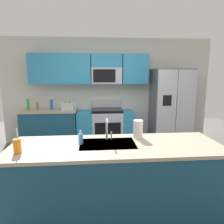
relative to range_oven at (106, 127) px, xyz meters
name	(u,v)px	position (x,y,z in m)	size (l,w,h in m)	color
ground_plane	(117,181)	(0.08, -1.80, -0.44)	(9.00, 9.00, 0.00)	#66605B
kitchen_wall_unit	(102,84)	(-0.06, 0.28, 1.03)	(5.20, 0.43, 2.60)	beige
back_counter	(50,128)	(-1.33, 0.00, 0.01)	(1.29, 0.63, 0.90)	navy
range_oven	(106,127)	(0.00, 0.00, 0.00)	(1.36, 0.61, 1.10)	#B7BABF
refrigerator	(170,107)	(1.59, -0.07, 0.48)	(0.90, 0.76, 1.85)	#4C4F54
island_counter	(116,179)	(-0.01, -2.54, 0.01)	(2.55, 0.86, 0.90)	navy
toaster	(68,106)	(-0.89, -0.05, 0.55)	(0.28, 0.16, 0.18)	#B7BABF
pepper_mill	(38,106)	(-1.60, 0.00, 0.55)	(0.05, 0.05, 0.19)	brown
bottle_blue	(52,105)	(-1.27, 0.00, 0.58)	(0.07, 0.07, 0.24)	blue
bottle_green	(28,105)	(-1.80, -0.02, 0.59)	(0.06, 0.06, 0.26)	green
sink_faucet	(107,127)	(-0.10, -2.34, 0.62)	(0.08, 0.21, 0.28)	#B7BABF
drink_cup_orange	(17,146)	(-1.10, -2.71, 0.54)	(0.08, 0.08, 0.28)	orange
soap_dispenser	(81,139)	(-0.43, -2.48, 0.53)	(0.06, 0.06, 0.17)	#4C8CD8
paper_towel_roll	(138,129)	(0.31, -2.29, 0.58)	(0.12, 0.12, 0.24)	white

